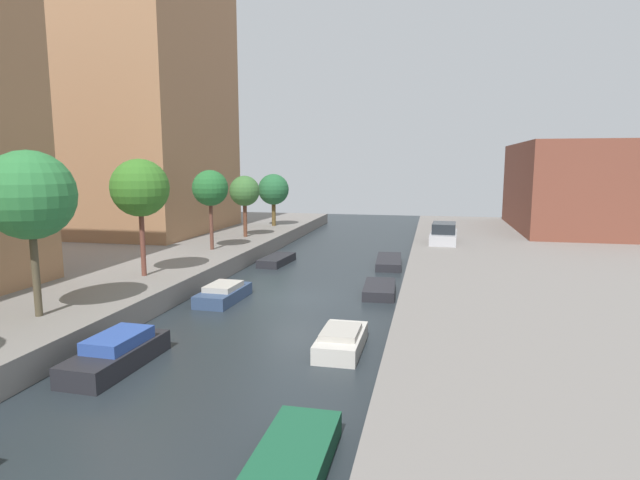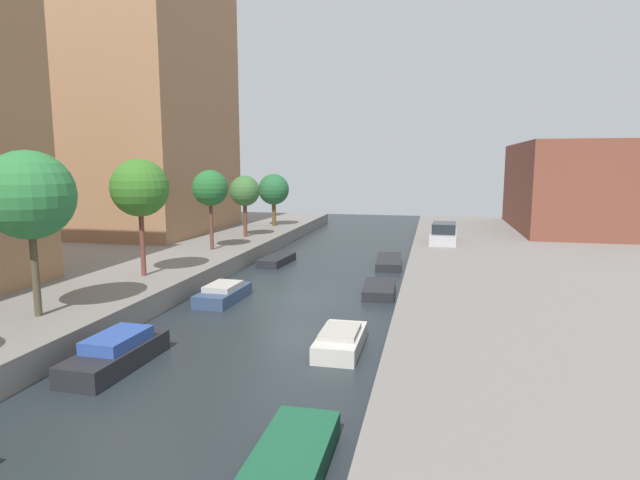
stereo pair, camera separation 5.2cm
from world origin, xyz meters
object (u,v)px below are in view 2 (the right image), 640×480
(moored_boat_right_3, at_px, (379,289))
(low_block_right, at_px, (580,187))
(moored_boat_right_4, at_px, (389,262))
(apartment_tower_far, at_px, (145,55))
(parked_car, at_px, (444,234))
(moored_boat_right_1, at_px, (290,460))
(street_tree_4, at_px, (245,191))
(street_tree_2, at_px, (140,188))
(moored_boat_left_2, at_px, (223,294))
(moored_boat_left_3, at_px, (277,260))
(moored_boat_right_2, at_px, (341,341))
(street_tree_3, at_px, (210,188))
(moored_boat_left_1, at_px, (116,353))
(street_tree_5, at_px, (274,190))
(street_tree_1, at_px, (29,196))

(moored_boat_right_3, bearing_deg, low_block_right, 55.89)
(moored_boat_right_3, relative_size, moored_boat_right_4, 0.75)
(apartment_tower_far, relative_size, moored_boat_right_4, 5.91)
(parked_car, relative_size, moored_boat_right_4, 0.98)
(moored_boat_right_1, bearing_deg, street_tree_4, 112.41)
(street_tree_4, distance_m, moored_boat_right_4, 12.40)
(street_tree_2, height_order, moored_boat_left_2, street_tree_2)
(low_block_right, xyz_separation_m, moored_boat_right_4, (-14.35, -13.53, -4.31))
(parked_car, relative_size, moored_boat_right_1, 1.26)
(moored_boat_left_3, bearing_deg, moored_boat_right_3, -41.15)
(street_tree_2, xyz_separation_m, moored_boat_right_2, (10.72, -5.36, -4.89))
(parked_car, bearing_deg, moored_boat_right_2, -100.84)
(parked_car, bearing_deg, street_tree_3, -156.58)
(apartment_tower_far, bearing_deg, moored_boat_right_3, -32.93)
(moored_boat_right_2, bearing_deg, street_tree_3, 128.85)
(street_tree_2, xyz_separation_m, moored_boat_left_1, (4.03, -8.34, -4.80))
(apartment_tower_far, xyz_separation_m, street_tree_2, (8.60, -15.57, -9.55))
(low_block_right, xyz_separation_m, street_tree_2, (-25.40, -23.69, 0.70))
(apartment_tower_far, height_order, moored_boat_right_1, apartment_tower_far)
(street_tree_5, xyz_separation_m, moored_boat_right_3, (11.22, -18.31, -3.93))
(street_tree_3, xyz_separation_m, moored_boat_right_4, (11.05, 2.22, -4.63))
(low_block_right, bearing_deg, moored_boat_left_3, -145.81)
(moored_boat_left_1, height_order, moored_boat_left_3, moored_boat_left_1)
(moored_boat_left_2, height_order, moored_boat_right_1, moored_boat_left_2)
(apartment_tower_far, distance_m, moored_boat_right_4, 25.04)
(apartment_tower_far, bearing_deg, street_tree_5, 32.51)
(street_tree_3, bearing_deg, moored_boat_right_3, -24.91)
(street_tree_2, distance_m, parked_car, 20.61)
(moored_boat_right_1, relative_size, moored_boat_right_4, 0.78)
(moored_boat_left_3, height_order, moored_boat_right_1, moored_boat_right_1)
(street_tree_1, distance_m, street_tree_3, 14.88)
(low_block_right, distance_m, moored_boat_right_4, 20.18)
(parked_car, distance_m, moored_boat_right_2, 19.97)
(street_tree_3, distance_m, street_tree_4, 6.03)
(moored_boat_right_2, bearing_deg, moored_boat_left_3, 115.13)
(low_block_right, xyz_separation_m, moored_boat_left_2, (-21.24, -23.83, -4.19))
(apartment_tower_far, xyz_separation_m, moored_boat_right_1, (19.56, -28.20, -14.52))
(street_tree_5, xyz_separation_m, moored_boat_right_4, (11.05, -10.89, -3.93))
(street_tree_4, height_order, street_tree_5, street_tree_4)
(moored_boat_left_1, bearing_deg, moored_boat_right_1, -31.71)
(street_tree_4, relative_size, moored_boat_left_1, 1.14)
(parked_car, distance_m, moored_boat_right_4, 5.46)
(low_block_right, bearing_deg, apartment_tower_far, -166.57)
(street_tree_1, distance_m, moored_boat_left_3, 17.26)
(moored_boat_left_2, bearing_deg, moored_boat_left_1, -90.99)
(moored_boat_right_1, height_order, moored_boat_right_2, moored_boat_right_2)
(street_tree_2, height_order, moored_boat_right_4, street_tree_2)
(low_block_right, distance_m, moored_boat_right_2, 32.82)
(street_tree_1, height_order, street_tree_4, street_tree_1)
(street_tree_1, height_order, moored_boat_left_1, street_tree_1)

